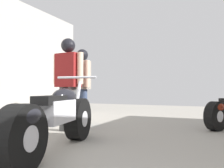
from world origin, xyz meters
The scene contains 4 objects.
ground_plane centered at (0.00, 3.11, 0.00)m, with size 16.14×16.14×0.00m, color #9E998E.
motorcycle_maroon_cruiser centered at (-0.66, 2.28, 0.40)m, with size 0.74×2.05×0.96m.
mechanic_in_blue centered at (-1.49, 4.19, 0.97)m, with size 0.57×0.46×1.62m.
mechanic_with_helmet centered at (-1.38, 3.53, 1.02)m, with size 0.67×0.27×1.71m.
Camera 1 is at (1.09, 0.09, 0.75)m, focal length 36.21 mm.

